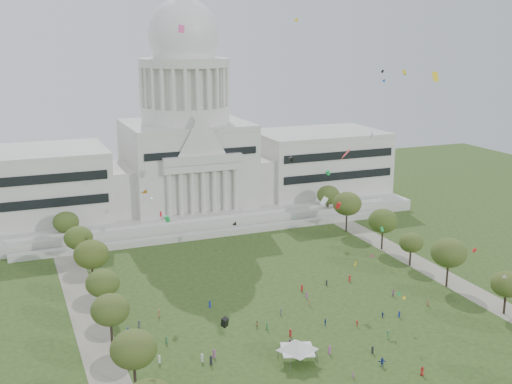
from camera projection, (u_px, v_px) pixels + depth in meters
The scene contains 30 objects.
ground at pixel (332, 344), 140.75m from camera, with size 400.00×400.00×0.00m, color #2D421A.
capitol at pixel (187, 155), 237.48m from camera, with size 160.00×64.50×91.30m.
path_left at pixel (90, 324), 150.33m from camera, with size 8.00×160.00×0.04m, color gray.
path_right at pixel (429, 269), 185.12m from camera, with size 8.00×160.00×0.04m, color gray.
row_tree_l_1 at pixel (134, 349), 119.92m from camera, with size 8.86×8.86×12.59m.
row_tree_r_1 at pixel (507, 284), 154.06m from camera, with size 7.58×7.58×10.78m.
row_tree_l_2 at pixel (110, 310), 137.91m from camera, with size 8.42×8.42×11.97m.
row_tree_r_2 at pixel (449, 253), 170.08m from camera, with size 9.55×9.55×13.58m.
row_tree_l_3 at pixel (103, 283), 153.27m from camera, with size 8.12×8.12×11.55m.
row_tree_r_3 at pixel (411, 243), 186.13m from camera, with size 7.01×7.01×9.98m.
row_tree_l_4 at pixel (91, 254), 169.63m from camera, with size 9.29×9.29×13.21m.
row_tree_r_4 at pixel (383, 221), 199.72m from camera, with size 9.19×9.19×13.06m.
row_tree_l_5 at pixel (78, 238), 186.18m from camera, with size 8.33×8.33×11.85m.
row_tree_r_5 at pixel (347, 204), 217.23m from camera, with size 9.82×9.82×13.96m.
row_tree_l_6 at pixel (66, 222), 201.92m from camera, with size 8.19×8.19×11.64m.
row_tree_r_6 at pixel (328, 195), 234.60m from camera, with size 8.42×8.42×11.97m.
event_tent at pixel (298, 345), 132.15m from camera, with size 11.49×11.49×5.12m.
person_0 at pixel (428, 303), 160.12m from camera, with size 0.77×0.50×1.58m, color olive.
person_2 at pixel (394, 293), 165.85m from camera, with size 0.91×0.56×1.87m, color #994C8C.
person_3 at pixel (357, 323), 148.99m from camera, with size 0.97×0.50×1.51m, color #B21E1E.
person_4 at pixel (325, 322), 149.59m from camera, with size 0.96×0.53×1.64m, color navy.
person_5 at pixel (290, 343), 139.59m from camera, with size 1.57×0.62×1.69m, color #994C8C.
person_6 at pixel (422, 371), 127.76m from camera, with size 0.96×0.62×1.96m, color #B21E1E.
person_7 at pixel (353, 375), 126.71m from camera, with size 0.56×0.41×1.54m, color #994C8C.
person_8 at pixel (257, 324), 148.62m from camera, with size 0.79×0.49×1.63m, color olive.
person_9 at pixel (388, 335), 142.99m from camera, with size 1.23×0.64×1.91m, color #33723F.
person_10 at pixel (383, 315), 153.69m from camera, with size 0.85×0.46×1.45m, color navy.
person_11 at pixel (382, 362), 131.20m from camera, with size 1.78×0.70×1.92m, color navy.
distant_crowd at pixel (247, 329), 146.09m from camera, with size 64.43×37.78×1.94m.
kite_swarm at pixel (322, 194), 145.20m from camera, with size 94.37×107.30×66.39m.
Camera 1 is at (-63.56, -112.75, 66.78)m, focal length 45.00 mm.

